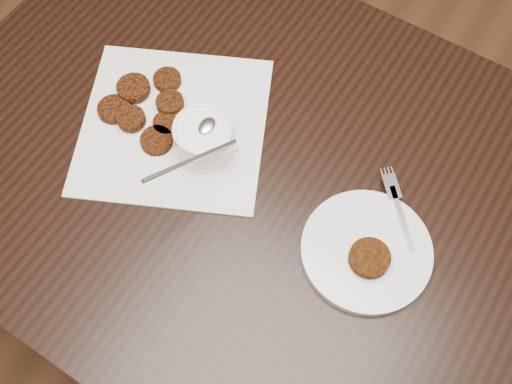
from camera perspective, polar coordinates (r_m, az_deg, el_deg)
floor at (r=1.67m, az=-1.07°, el=-15.74°), size 4.00×4.00×0.00m
table at (r=1.34m, az=2.83°, el=-7.03°), size 1.35×0.87×0.75m
napkin at (r=1.07m, az=-7.86°, el=6.32°), size 0.43×0.43×0.00m
sauce_ramekin at (r=0.98m, az=-5.13°, el=6.15°), size 0.16×0.16×0.14m
patty_cluster at (r=1.08m, az=-10.24°, el=7.93°), size 0.19×0.19×0.02m
plate_with_patty at (r=0.96m, az=10.57°, el=-5.37°), size 0.29×0.29×0.03m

